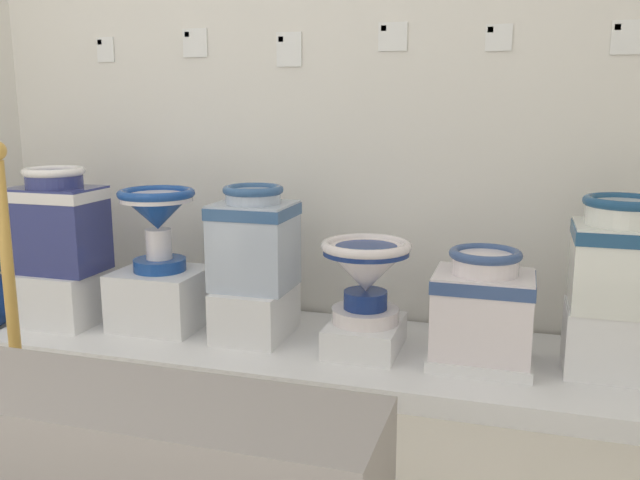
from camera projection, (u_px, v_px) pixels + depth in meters
display_platform at (311, 351)px, 2.90m from camera, size 2.82×0.80×0.08m
plinth_block_rightmost at (64, 296)px, 3.14m from camera, size 0.35×0.33×0.25m
antique_toilet_rightmost at (57, 219)px, 3.07m from camera, size 0.40×0.28×0.48m
plinth_block_central_ornate at (161, 298)px, 3.08m from camera, size 0.39×0.36×0.26m
antique_toilet_central_ornate at (157, 214)px, 3.00m from camera, size 0.34×0.34×0.37m
plinth_block_leftmost at (256, 311)px, 2.95m from camera, size 0.29×0.38×0.22m
antique_toilet_leftmost at (254, 236)px, 2.89m from camera, size 0.34×0.30×0.45m
plinth_block_pale_glazed at (365, 335)px, 2.79m from camera, size 0.29×0.37×0.12m
antique_toilet_pale_glazed at (366, 271)px, 2.74m from camera, size 0.37×0.37×0.34m
plinth_block_tall_cobalt at (480, 358)px, 2.65m from camera, size 0.40×0.33×0.04m
antique_toilet_tall_cobalt at (483, 302)px, 2.60m from camera, size 0.38×0.31×0.42m
plinth_block_squat_floral at (612, 341)px, 2.54m from camera, size 0.35×0.29×0.25m
antique_toilet_squat_floral at (621, 252)px, 2.47m from camera, size 0.34×0.31×0.43m
info_placard_first at (105, 49)px, 3.38m from camera, size 0.10×0.01×0.12m
info_placard_second at (195, 43)px, 3.23m from camera, size 0.13×0.01×0.13m
info_placard_third at (289, 49)px, 3.10m from camera, size 0.12×0.01×0.16m
info_placard_fourth at (393, 36)px, 2.95m from camera, size 0.13×0.01×0.12m
info_placard_fifth at (498, 37)px, 2.83m from camera, size 0.11×0.01×0.11m
info_placard_sixth at (628, 37)px, 2.68m from camera, size 0.13×0.01×0.13m
stanchion_post_near_left at (14, 336)px, 2.25m from camera, size 0.22×0.22×0.98m
museum_bench at (131, 469)px, 1.67m from camera, size 1.27×0.36×0.40m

